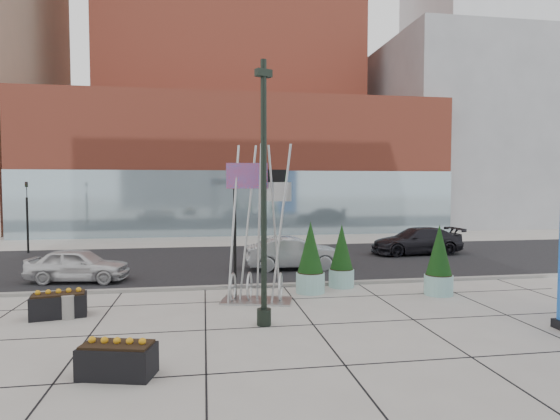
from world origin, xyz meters
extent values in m
plane|color=#9E9991|center=(0.00, 0.00, 0.00)|extent=(160.00, 160.00, 0.00)
cube|color=black|center=(0.00, 10.00, 0.01)|extent=(80.00, 12.00, 0.02)
cube|color=gray|center=(0.00, 4.00, 0.06)|extent=(80.00, 0.30, 0.12)
cube|color=#AC4632|center=(1.00, 27.00, 5.50)|extent=(34.00, 10.00, 11.00)
cube|color=#8CA5B2|center=(1.00, 22.20, 2.50)|extent=(34.00, 0.60, 5.00)
cube|color=slate|center=(26.00, 32.00, 9.00)|extent=(20.00, 18.00, 18.00)
cube|color=#B2B7BC|center=(36.00, 48.00, 27.50)|extent=(16.00, 16.00, 55.00)
cylinder|color=black|center=(-0.38, -0.80, 3.68)|extent=(0.17, 0.17, 7.36)
cylinder|color=black|center=(-0.38, -0.80, 0.23)|extent=(0.40, 0.40, 0.46)
cube|color=black|center=(-0.38, -0.80, 6.99)|extent=(0.50, 0.36, 0.20)
cube|color=#B0B3B5|center=(-0.28, 1.85, 0.03)|extent=(2.55, 1.71, 0.06)
cylinder|color=#B0B3B5|center=(-1.03, 1.64, 2.65)|extent=(0.09, 0.09, 5.30)
cylinder|color=#B0B3B5|center=(-0.60, 2.01, 2.65)|extent=(0.09, 0.09, 5.30)
cylinder|color=#B0B3B5|center=(-0.18, 1.75, 2.65)|extent=(0.09, 0.09, 5.30)
cylinder|color=#B0B3B5|center=(0.30, 2.07, 2.65)|extent=(0.09, 0.09, 5.30)
cylinder|color=#B0B3B5|center=(0.56, 1.59, 2.65)|extent=(0.09, 0.09, 5.30)
torus|color=#B0B3B5|center=(-1.08, 1.75, 0.51)|extent=(0.31, 0.95, 0.96)
torus|color=#B0B3B5|center=(-0.55, 1.96, 0.51)|extent=(0.31, 0.95, 0.96)
torus|color=#B0B3B5|center=(-0.02, 1.75, 0.51)|extent=(0.31, 0.95, 0.96)
torus|color=#B0B3B5|center=(0.51, 1.96, 0.51)|extent=(0.31, 0.95, 0.96)
cube|color=red|center=(-0.60, 1.85, 4.24)|extent=(1.37, 0.30, 0.85)
cube|color=#B0B3B5|center=(0.35, 1.96, 3.71)|extent=(1.01, 0.42, 0.64)
cylinder|color=gray|center=(-5.98, 0.74, 0.35)|extent=(0.36, 0.36, 0.70)
cylinder|color=black|center=(-0.95, 2.80, 2.22)|extent=(0.11, 0.11, 4.44)
cube|color=black|center=(0.00, 2.80, 4.22)|extent=(2.07, 0.80, 0.53)
cube|color=#19D833|center=(-0.42, 2.68, 4.22)|extent=(0.71, 0.24, 0.37)
cylinder|color=#97CBC4|center=(6.26, 1.80, 0.35)|extent=(1.01, 1.01, 0.71)
cylinder|color=black|center=(6.26, 1.80, 0.71)|extent=(0.93, 0.93, 0.06)
cone|color=black|center=(6.26, 1.80, 1.62)|extent=(0.91, 0.91, 1.82)
cylinder|color=#97CBC4|center=(3.20, 3.60, 0.34)|extent=(0.97, 0.97, 0.68)
cylinder|color=black|center=(3.20, 3.60, 0.68)|extent=(0.89, 0.89, 0.06)
cone|color=black|center=(3.20, 3.60, 1.56)|extent=(0.87, 0.87, 1.75)
cylinder|color=#97CBC4|center=(1.80, 2.86, 0.37)|extent=(1.05, 1.05, 0.73)
cylinder|color=black|center=(1.80, 2.86, 0.73)|extent=(0.96, 0.96, 0.06)
cone|color=black|center=(1.80, 2.86, 1.67)|extent=(0.94, 0.94, 1.88)
cube|color=black|center=(-6.31, 1.00, 0.33)|extent=(1.67, 1.07, 0.66)
cube|color=black|center=(-6.31, 1.00, 0.69)|extent=(1.54, 0.94, 0.07)
cube|color=black|center=(-3.80, -3.80, 0.32)|extent=(1.64, 1.10, 0.64)
cube|color=black|center=(-3.80, -3.80, 0.66)|extent=(1.51, 0.97, 0.06)
imported|color=silver|center=(-7.06, 6.17, 0.68)|extent=(4.16, 2.16, 1.35)
imported|color=#969A9D|center=(2.12, 7.56, 0.74)|extent=(4.51, 1.66, 1.47)
imported|color=black|center=(9.82, 11.00, 0.75)|extent=(5.27, 2.36, 1.50)
cylinder|color=black|center=(-12.00, 15.00, 1.60)|extent=(0.12, 0.12, 3.20)
imported|color=black|center=(-12.00, 15.00, 3.65)|extent=(0.15, 0.18, 0.90)
camera|label=1|loc=(-2.01, -13.63, 3.96)|focal=30.00mm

